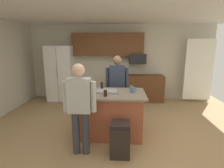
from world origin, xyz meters
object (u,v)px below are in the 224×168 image
Objects in this scene: mug_blue_stoneware at (133,90)px; mug_ceramic_white at (132,88)px; refrigerator at (61,74)px; person_guest_right at (117,84)px; kitchen_island at (111,113)px; glass_stout_tall at (92,89)px; microwave_over_range at (137,59)px; trash_bin at (120,139)px; glass_short_whisky at (105,93)px; glass_pilsner at (102,86)px; tumbler_amber at (94,92)px; serving_tray at (107,91)px; person_guest_left at (80,104)px.

mug_blue_stoneware reaches higher than mug_ceramic_white.
person_guest_right is (1.97, -1.54, 0.00)m from refrigerator.
glass_stout_tall reaches higher than kitchen_island.
trash_bin is at bearing -99.26° from microwave_over_range.
glass_short_whisky is 0.20× the size of trash_bin.
glass_short_whisky is (0.13, -0.58, -0.02)m from glass_pilsner.
glass_stout_tall reaches higher than trash_bin.
glass_pilsner is 0.67m from mug_ceramic_white.
microwave_over_range reaches higher than glass_short_whisky.
glass_pilsner is at bearing 77.27° from tumbler_amber.
glass_stout_tall is (-0.41, 0.02, 0.54)m from kitchen_island.
mug_ceramic_white is (0.77, 0.38, -0.01)m from tumbler_amber.
glass_pilsner reaches higher than mug_ceramic_white.
refrigerator is at bearing 123.77° from trash_bin.
person_guest_right is at bearing 118.32° from mug_ceramic_white.
microwave_over_range reaches higher than serving_tray.
tumbler_amber is at bearing 159.73° from glass_short_whisky.
refrigerator is 1.17× the size of person_guest_left.
microwave_over_range is at bearing 82.68° from mug_ceramic_white.
mug_blue_stoneware is at bearing 30.79° from person_guest_right.
tumbler_amber is (0.07, -0.20, -0.01)m from glass_stout_tall.
kitchen_island is 0.66m from glass_pilsner.
mug_blue_stoneware reaches higher than kitchen_island.
glass_pilsner is (-0.95, -2.17, -0.44)m from microwave_over_range.
serving_tray is 1.04m from trash_bin.
refrigerator reaches higher than mug_blue_stoneware.
serving_tray is at bearing 39.10° from tumbler_amber.
person_guest_right reaches higher than glass_stout_tall.
kitchen_island reaches higher than trash_bin.
kitchen_island is at bearing -9.48° from serving_tray.
refrigerator is 12.36× the size of glass_pilsner.
mug_blue_stoneware is (2.32, -2.32, 0.04)m from refrigerator.
mug_blue_stoneware is at bearing -45.01° from refrigerator.
glass_stout_tall is 1.25× the size of glass_short_whisky.
serving_tray is (0.32, 0.00, -0.06)m from glass_stout_tall.
mug_ceramic_white is at bearing -43.15° from refrigerator.
serving_tray is at bearing -52.68° from refrigerator.
microwave_over_range is 3.46m from person_guest_left.
kitchen_island is at bearing 104.99° from trash_bin.
glass_short_whisky is 0.26m from tumbler_amber.
mug_ceramic_white is at bearing 18.76° from serving_tray.
glass_short_whisky reaches higher than trash_bin.
serving_tray reaches higher than trash_bin.
trash_bin is at bearing 10.59° from person_guest_right.
refrigerator is at bearing -121.19° from person_guest_right.
glass_stout_tall reaches higher than tumbler_amber.
tumbler_amber is at bearing -153.83° from mug_ceramic_white.
glass_pilsner is 1.26× the size of mug_ceramic_white.
glass_short_whisky is at bearing -55.90° from refrigerator.
mug_blue_stoneware is at bearing 72.81° from trash_bin.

